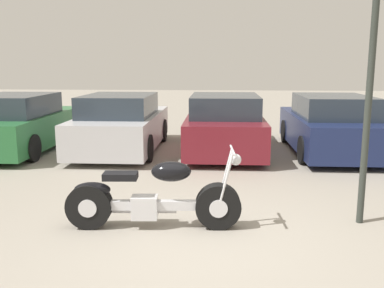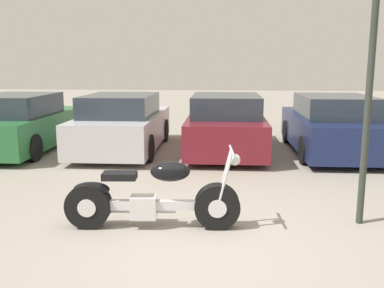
{
  "view_description": "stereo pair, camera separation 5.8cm",
  "coord_description": "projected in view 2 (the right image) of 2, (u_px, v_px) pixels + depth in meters",
  "views": [
    {
      "loc": [
        0.25,
        -4.94,
        2.15
      ],
      "look_at": [
        -0.18,
        1.93,
        0.85
      ],
      "focal_mm": 40.0,
      "sensor_mm": 36.0,
      "label": 1
    },
    {
      "loc": [
        0.31,
        -4.94,
        2.15
      ],
      "look_at": [
        -0.18,
        1.93,
        0.85
      ],
      "focal_mm": 40.0,
      "sensor_mm": 36.0,
      "label": 2
    }
  ],
  "objects": [
    {
      "name": "lamp_post",
      "position": [
        374.0,
        34.0,
        5.39
      ],
      "size": [
        0.28,
        0.28,
        3.68
      ],
      "color": "#2D332D",
      "rests_on": "ground_plane"
    },
    {
      "name": "motorcycle",
      "position": [
        150.0,
        198.0,
        5.62
      ],
      "size": [
        2.31,
        0.62,
        1.07
      ],
      "color": "black",
      "rests_on": "ground_plane"
    },
    {
      "name": "parked_car_navy",
      "position": [
        332.0,
        126.0,
        10.31
      ],
      "size": [
        1.88,
        4.17,
        1.41
      ],
      "color": "#19234C",
      "rests_on": "ground_plane"
    },
    {
      "name": "parked_car_green",
      "position": [
        21.0,
        124.0,
        10.68
      ],
      "size": [
        1.88,
        4.17,
        1.41
      ],
      "color": "#286B38",
      "rests_on": "ground_plane"
    },
    {
      "name": "ground_plane",
      "position": [
        195.0,
        241.0,
        5.26
      ],
      "size": [
        60.0,
        60.0,
        0.0
      ],
      "primitive_type": "plane",
      "color": "gray"
    },
    {
      "name": "parked_car_maroon",
      "position": [
        226.0,
        125.0,
        10.52
      ],
      "size": [
        1.88,
        4.17,
        1.41
      ],
      "color": "maroon",
      "rests_on": "ground_plane"
    },
    {
      "name": "parked_car_silver",
      "position": [
        123.0,
        125.0,
        10.64
      ],
      "size": [
        1.88,
        4.17,
        1.41
      ],
      "color": "#BCBCC1",
      "rests_on": "ground_plane"
    }
  ]
}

